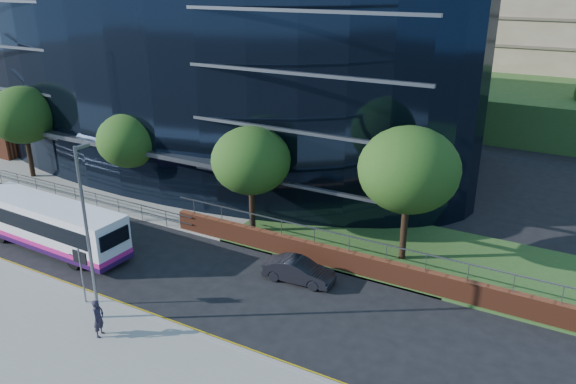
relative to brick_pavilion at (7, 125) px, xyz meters
The scene contains 19 objects.
ground 25.88m from the brick_pavilion, 31.53° to the right, with size 200.00×200.00×0.00m, color black.
kerb 26.41m from the brick_pavilion, 33.38° to the right, with size 80.00×0.25×0.16m, color gray.
yellow_line_outer 26.31m from the brick_pavilion, 33.02° to the right, with size 80.00×0.08×0.01m, color gold.
yellow_line_inner 26.23m from the brick_pavilion, 32.74° to the right, with size 80.00×0.08×0.01m, color gold.
far_forecourt 16.30m from the brick_pavilion, ahead, with size 50.00×8.00×0.10m, color gray.
grass_verge 46.11m from the brick_pavilion, ahead, with size 36.00×8.00×0.12m, color #2D511E.
glass_office 20.37m from the brick_pavilion, 22.21° to the left, with size 44.00×23.10×16.00m.
brick_pavilion is the anchor object (origin of this frame).
retaining_wall 42.48m from the brick_pavilion, ahead, with size 34.00×0.40×2.11m.
guard_railings 15.48m from the brick_pavilion, 24.90° to the right, with size 24.00×0.05×1.10m.
street_sign 30.49m from the brick_pavilion, 29.65° to the right, with size 0.85×0.09×2.80m.
tree_far_a 10.48m from the brick_pavilion, 26.55° to the right, with size 4.95×4.95×6.98m.
tree_far_b 19.55m from the brick_pavilion, 11.88° to the right, with size 4.29×4.29×6.05m.
tree_far_c 29.46m from the brick_pavilion, ahead, with size 4.62×4.62×6.51m.
tree_far_d 38.30m from the brick_pavilion, ahead, with size 5.28×5.28×7.44m.
streetlight_east 32.19m from the brick_pavilion, 29.24° to the right, with size 0.15×0.77×8.00m.
city_bus 23.64m from the brick_pavilion, 30.11° to the right, with size 10.22×2.57×2.75m.
parked_car 35.19m from the brick_pavilion, 13.60° to the right, with size 1.27×3.65×1.20m, color black.
pedestrian 33.53m from the brick_pavilion, 29.75° to the right, with size 0.63×0.41×1.71m, color #251F2F.
Camera 1 is at (23.94, -16.73, 14.53)m, focal length 35.00 mm.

